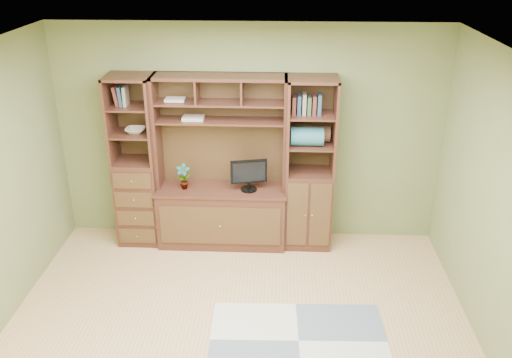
{
  "coord_description": "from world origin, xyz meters",
  "views": [
    {
      "loc": [
        0.37,
        -3.98,
        3.46
      ],
      "look_at": [
        0.12,
        1.2,
        1.1
      ],
      "focal_mm": 38.0,
      "sensor_mm": 36.0,
      "label": 1
    }
  ],
  "objects_px": {
    "monitor": "(249,170)",
    "left_tower": "(136,162)",
    "right_tower": "(310,165)",
    "center_hutch": "(221,165)"
  },
  "relations": [
    {
      "from": "center_hutch",
      "to": "left_tower",
      "type": "relative_size",
      "value": 1.0
    },
    {
      "from": "center_hutch",
      "to": "right_tower",
      "type": "bearing_deg",
      "value": 2.23
    },
    {
      "from": "left_tower",
      "to": "monitor",
      "type": "distance_m",
      "value": 1.33
    },
    {
      "from": "left_tower",
      "to": "monitor",
      "type": "height_order",
      "value": "left_tower"
    },
    {
      "from": "center_hutch",
      "to": "right_tower",
      "type": "distance_m",
      "value": 1.03
    },
    {
      "from": "left_tower",
      "to": "monitor",
      "type": "relative_size",
      "value": 3.95
    },
    {
      "from": "center_hutch",
      "to": "right_tower",
      "type": "relative_size",
      "value": 1.0
    },
    {
      "from": "monitor",
      "to": "left_tower",
      "type": "bearing_deg",
      "value": 164.21
    },
    {
      "from": "left_tower",
      "to": "right_tower",
      "type": "distance_m",
      "value": 2.02
    },
    {
      "from": "right_tower",
      "to": "monitor",
      "type": "relative_size",
      "value": 3.95
    }
  ]
}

